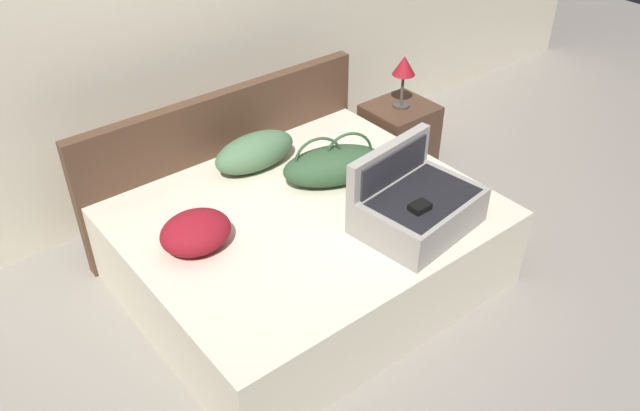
{
  "coord_description": "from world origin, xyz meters",
  "views": [
    {
      "loc": [
        -1.7,
        -1.83,
        2.53
      ],
      "look_at": [
        0.0,
        0.28,
        0.58
      ],
      "focal_mm": 36.45,
      "sensor_mm": 36.0,
      "label": 1
    }
  ],
  "objects_px": {
    "bed": "(307,246)",
    "nightstand": "(398,139)",
    "duffel_bag": "(334,165)",
    "pillow_near_headboard": "(255,152)",
    "pillow_center_head": "(196,232)",
    "table_lamp": "(404,68)",
    "hard_case_large": "(417,205)"
  },
  "relations": [
    {
      "from": "hard_case_large",
      "to": "pillow_center_head",
      "type": "height_order",
      "value": "hard_case_large"
    },
    {
      "from": "pillow_center_head",
      "to": "table_lamp",
      "type": "relative_size",
      "value": 1.0
    },
    {
      "from": "duffel_bag",
      "to": "pillow_center_head",
      "type": "xyz_separation_m",
      "value": [
        -0.9,
        -0.03,
        -0.02
      ]
    },
    {
      "from": "duffel_bag",
      "to": "pillow_center_head",
      "type": "relative_size",
      "value": 1.8
    },
    {
      "from": "hard_case_large",
      "to": "pillow_near_headboard",
      "type": "bearing_deg",
      "value": 101.14
    },
    {
      "from": "hard_case_large",
      "to": "duffel_bag",
      "type": "xyz_separation_m",
      "value": [
        -0.06,
        0.58,
        -0.02
      ]
    },
    {
      "from": "duffel_bag",
      "to": "table_lamp",
      "type": "distance_m",
      "value": 1.02
    },
    {
      "from": "nightstand",
      "to": "table_lamp",
      "type": "distance_m",
      "value": 0.53
    },
    {
      "from": "duffel_bag",
      "to": "nightstand",
      "type": "xyz_separation_m",
      "value": [
        0.92,
        0.39,
        -0.34
      ]
    },
    {
      "from": "duffel_bag",
      "to": "nightstand",
      "type": "relative_size",
      "value": 1.27
    },
    {
      "from": "pillow_near_headboard",
      "to": "hard_case_large",
      "type": "bearing_deg",
      "value": -71.65
    },
    {
      "from": "nightstand",
      "to": "table_lamp",
      "type": "bearing_deg",
      "value": -90.0
    },
    {
      "from": "table_lamp",
      "to": "bed",
      "type": "bearing_deg",
      "value": -156.74
    },
    {
      "from": "duffel_bag",
      "to": "nightstand",
      "type": "height_order",
      "value": "duffel_bag"
    },
    {
      "from": "hard_case_large",
      "to": "pillow_center_head",
      "type": "distance_m",
      "value": 1.11
    },
    {
      "from": "bed",
      "to": "pillow_near_headboard",
      "type": "xyz_separation_m",
      "value": [
        0.03,
        0.53,
        0.35
      ]
    },
    {
      "from": "bed",
      "to": "nightstand",
      "type": "bearing_deg",
      "value": 23.26
    },
    {
      "from": "hard_case_large",
      "to": "duffel_bag",
      "type": "relative_size",
      "value": 1.0
    },
    {
      "from": "duffel_bag",
      "to": "table_lamp",
      "type": "height_order",
      "value": "table_lamp"
    },
    {
      "from": "table_lamp",
      "to": "nightstand",
      "type": "bearing_deg",
      "value": 90.0
    },
    {
      "from": "nightstand",
      "to": "table_lamp",
      "type": "relative_size",
      "value": 1.42
    },
    {
      "from": "pillow_center_head",
      "to": "nightstand",
      "type": "bearing_deg",
      "value": 13.06
    },
    {
      "from": "duffel_bag",
      "to": "pillow_near_headboard",
      "type": "distance_m",
      "value": 0.48
    },
    {
      "from": "pillow_center_head",
      "to": "table_lamp",
      "type": "bearing_deg",
      "value": 13.06
    },
    {
      "from": "duffel_bag",
      "to": "bed",
      "type": "bearing_deg",
      "value": -156.29
    },
    {
      "from": "hard_case_large",
      "to": "nightstand",
      "type": "xyz_separation_m",
      "value": [
        0.86,
        0.97,
        -0.35
      ]
    },
    {
      "from": "pillow_center_head",
      "to": "table_lamp",
      "type": "xyz_separation_m",
      "value": [
        1.82,
        0.42,
        0.21
      ]
    },
    {
      "from": "bed",
      "to": "nightstand",
      "type": "relative_size",
      "value": 3.67
    },
    {
      "from": "duffel_bag",
      "to": "pillow_near_headboard",
      "type": "relative_size",
      "value": 1.26
    },
    {
      "from": "nightstand",
      "to": "table_lamp",
      "type": "height_order",
      "value": "table_lamp"
    },
    {
      "from": "duffel_bag",
      "to": "table_lamp",
      "type": "relative_size",
      "value": 1.8
    },
    {
      "from": "bed",
      "to": "table_lamp",
      "type": "height_order",
      "value": "table_lamp"
    }
  ]
}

